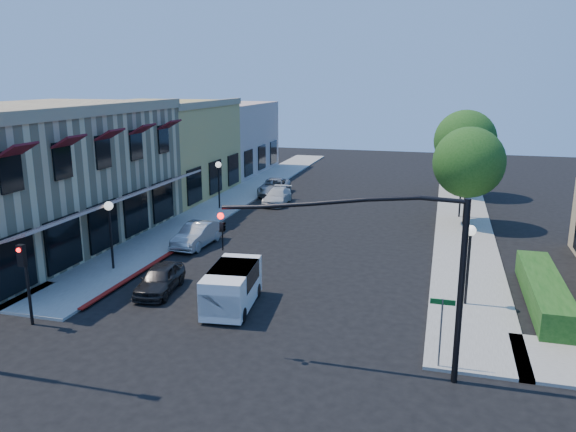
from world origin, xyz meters
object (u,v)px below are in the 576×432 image
(street_name_sign, at_px, (441,322))
(lamppost_right_near, at_px, (470,245))
(lamppost_left_near, at_px, (110,218))
(parked_car_b, at_px, (197,235))
(signal_mast_arm, at_px, (392,255))
(parked_car_d, at_px, (274,187))
(lamppost_right_far, at_px, (462,179))
(parked_car_c, at_px, (277,196))
(street_tree_a, at_px, (469,163))
(street_tree_b, at_px, (465,141))
(secondary_signal, at_px, (24,270))
(white_van, at_px, (232,285))
(parked_car_a, at_px, (160,279))
(lamppost_left_far, at_px, (219,173))

(street_name_sign, distance_m, lamppost_right_near, 5.98)
(lamppost_left_near, relative_size, parked_car_b, 0.87)
(signal_mast_arm, height_order, parked_car_d, signal_mast_arm)
(lamppost_left_near, xyz_separation_m, parked_car_b, (2.30, 5.07, -2.06))
(lamppost_right_far, distance_m, parked_car_d, 15.46)
(lamppost_right_near, distance_m, parked_car_c, 21.78)
(lamppost_left_near, bearing_deg, street_name_sign, -19.93)
(street_tree_a, height_order, street_tree_b, street_tree_b)
(street_name_sign, distance_m, parked_car_d, 29.50)
(street_tree_a, height_order, secondary_signal, street_tree_a)
(secondary_signal, bearing_deg, street_tree_a, 50.79)
(white_van, bearing_deg, parked_car_c, 101.25)
(secondary_signal, height_order, parked_car_a, secondary_signal)
(white_van, relative_size, parked_car_b, 1.01)
(street_tree_a, distance_m, white_van, 19.73)
(lamppost_left_near, height_order, lamppost_left_far, same)
(parked_car_b, distance_m, parked_car_c, 11.99)
(street_tree_b, distance_m, street_name_sign, 29.96)
(secondary_signal, xyz_separation_m, parked_car_a, (3.20, 4.59, -1.70))
(lamppost_right_near, bearing_deg, parked_car_a, -171.45)
(white_van, bearing_deg, street_tree_b, 69.94)
(secondary_signal, relative_size, lamppost_left_near, 0.93)
(lamppost_left_near, distance_m, parked_car_c, 17.50)
(parked_car_a, bearing_deg, street_name_sign, -24.55)
(lamppost_right_near, distance_m, parked_car_b, 15.69)
(street_tree_a, bearing_deg, street_name_sign, -93.76)
(lamppost_left_near, bearing_deg, lamppost_left_far, 90.00)
(signal_mast_arm, xyz_separation_m, parked_car_b, (-12.06, 11.58, -3.41))
(street_tree_a, xyz_separation_m, lamppost_left_far, (-17.30, 0.00, -1.46))
(parked_car_c, bearing_deg, secondary_signal, -100.01)
(street_tree_b, height_order, white_van, street_tree_b)
(white_van, xyz_separation_m, parked_car_a, (-3.80, 0.83, -0.40))
(street_name_sign, bearing_deg, signal_mast_arm, -156.80)
(signal_mast_arm, distance_m, white_van, 8.36)
(lamppost_left_near, relative_size, parked_car_d, 0.75)
(secondary_signal, xyz_separation_m, lamppost_left_far, (-0.50, 20.59, 0.42))
(parked_car_a, relative_size, parked_car_c, 0.88)
(secondary_signal, bearing_deg, lamppost_right_near, 21.78)
(parked_car_c, bearing_deg, white_van, -81.37)
(secondary_signal, height_order, street_name_sign, secondary_signal)
(street_name_sign, relative_size, lamppost_right_near, 0.70)
(street_name_sign, bearing_deg, lamppost_left_near, 160.07)
(signal_mast_arm, distance_m, secondary_signal, 13.97)
(lamppost_left_far, xyz_separation_m, parked_car_a, (3.70, -16.00, -2.12))
(street_tree_b, distance_m, parked_car_b, 24.46)
(signal_mast_arm, relative_size, parked_car_c, 1.95)
(lamppost_left_far, bearing_deg, lamppost_right_far, 6.71)
(lamppost_right_far, bearing_deg, parked_car_a, -126.46)
(white_van, bearing_deg, lamppost_right_far, 63.24)
(signal_mast_arm, bearing_deg, street_tree_a, 81.83)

